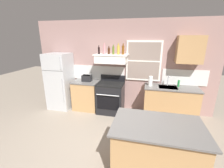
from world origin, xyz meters
TOP-DOWN VIEW (x-y plane):
  - ground_plane at (0.00, 0.00)m, footprint 16.00×16.00m
  - back_wall at (0.03, 2.23)m, footprint 5.40×0.11m
  - refrigerator at (-1.90, 1.84)m, footprint 0.70×0.72m
  - counter_left_of_stove at (-1.05, 1.90)m, footprint 0.79×0.63m
  - toaster at (-1.02, 1.92)m, footprint 0.30×0.20m
  - stove_range at (-0.25, 1.86)m, footprint 0.76×0.69m
  - range_hood_shelf at (-0.25, 1.96)m, footprint 0.96×0.52m
  - bottle_balsamic_dark at (-0.60, 1.91)m, footprint 0.06×0.06m
  - bottle_rose_pink at (-0.45, 1.95)m, footprint 0.07×0.07m
  - bottle_brown_stout at (-0.33, 1.97)m, footprint 0.06×0.06m
  - bottle_olive_oil_square at (-0.19, 1.93)m, footprint 0.06×0.06m
  - bottle_champagne_gold_foil at (-0.05, 1.95)m, footprint 0.08×0.08m
  - bottle_amber_wine at (0.08, 1.97)m, footprint 0.07×0.07m
  - counter_right_with_sink at (1.45, 1.90)m, footprint 1.43×0.63m
  - sink_faucet at (1.35, 2.00)m, footprint 0.03×0.17m
  - paper_towel_roll at (0.88, 1.90)m, footprint 0.11×0.11m
  - dish_soap_bottle at (1.63, 2.00)m, footprint 0.06×0.06m
  - kitchen_island at (1.00, -0.11)m, footprint 1.40×0.90m
  - upper_cabinet_right at (1.80, 2.04)m, footprint 0.64×0.32m

SIDE VIEW (x-z plane):
  - ground_plane at x=0.00m, z-range 0.00..0.00m
  - counter_left_of_stove at x=-1.05m, z-range 0.00..0.91m
  - counter_right_with_sink at x=1.45m, z-range 0.00..0.91m
  - kitchen_island at x=1.00m, z-range 0.00..0.91m
  - stove_range at x=-0.25m, z-range -0.08..1.01m
  - refrigerator at x=-1.90m, z-range 0.00..1.74m
  - dish_soap_bottle at x=1.63m, z-range 0.91..1.09m
  - toaster at x=-1.02m, z-range 0.91..1.10m
  - paper_towel_roll at x=0.88m, z-range 0.91..1.18m
  - sink_faucet at x=1.35m, z-range 0.94..1.22m
  - back_wall at x=0.03m, z-range 0.00..2.70m
  - range_hood_shelf at x=-0.25m, z-range 1.50..1.75m
  - bottle_brown_stout at x=-0.33m, z-range 1.73..1.95m
  - bottle_balsamic_dark at x=-0.60m, z-range 1.73..1.97m
  - bottle_olive_oil_square at x=-0.19m, z-range 1.72..1.99m
  - bottle_amber_wine at x=0.08m, z-range 1.72..2.02m
  - bottle_champagne_gold_foil at x=-0.05m, z-range 1.72..2.02m
  - bottle_rose_pink at x=-0.45m, z-range 1.72..2.03m
  - upper_cabinet_right at x=1.80m, z-range 1.55..2.25m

